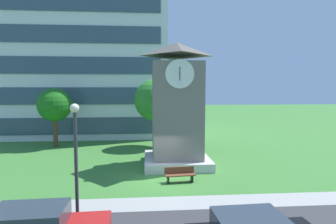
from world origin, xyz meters
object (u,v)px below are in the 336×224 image
(street_lamp, at_px, (76,149))
(clock_tower, at_px, (177,112))
(tree_near_tower, at_px, (155,100))
(tree_streetside, at_px, (55,105))
(park_bench, at_px, (180,174))

(street_lamp, bearing_deg, clock_tower, 59.59)
(tree_near_tower, xyz_separation_m, tree_streetside, (-9.50, 0.64, -0.45))
(tree_near_tower, bearing_deg, tree_streetside, 176.13)
(clock_tower, distance_m, street_lamp, 9.89)
(street_lamp, bearing_deg, park_bench, 44.75)
(street_lamp, height_order, tree_streetside, tree_streetside)
(park_bench, height_order, tree_near_tower, tree_near_tower)
(park_bench, bearing_deg, street_lamp, -135.25)
(park_bench, bearing_deg, tree_streetside, 134.70)
(clock_tower, height_order, street_lamp, clock_tower)
(park_bench, height_order, street_lamp, street_lamp)
(clock_tower, xyz_separation_m, street_lamp, (-4.99, -8.50, -0.75))
(park_bench, bearing_deg, clock_tower, 86.64)
(street_lamp, relative_size, tree_streetside, 0.88)
(tree_near_tower, bearing_deg, park_bench, -83.65)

